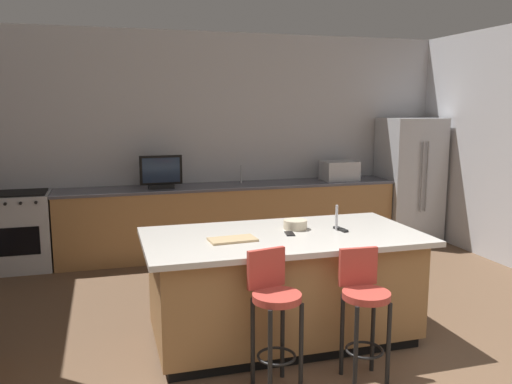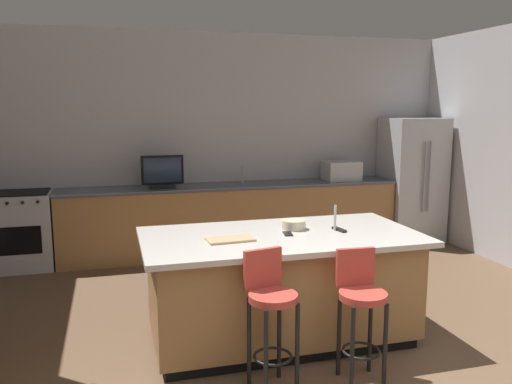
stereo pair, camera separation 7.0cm
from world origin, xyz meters
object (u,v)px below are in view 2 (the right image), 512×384
object	(u,v)px
range_oven	(22,230)
tv_remote	(339,229)
tv_monitor	(162,173)
cutting_board	(230,239)
microwave	(341,171)
fruit_bowl	(294,225)
cell_phone	(288,234)
kitchen_island	(281,286)
bar_stool_left	(271,308)
refrigerator	(412,180)
bar_stool_right	(361,305)

from	to	relation	value
range_oven	tv_remote	distance (m)	4.03
tv_monitor	cutting_board	size ratio (longest dim) A/B	1.44
range_oven	microwave	distance (m)	4.24
fruit_bowl	cutting_board	bearing A→B (deg)	-159.30
range_oven	cell_phone	bearing A→B (deg)	-47.89
kitchen_island	microwave	distance (m)	3.30
range_oven	tv_monitor	xyz separation A→B (m)	(1.70, -0.05, 0.65)
microwave	cell_phone	size ratio (longest dim) A/B	3.20
tv_monitor	bar_stool_left	world-z (taller)	tv_monitor
refrigerator	tv_monitor	xyz separation A→B (m)	(-3.59, -0.01, 0.23)
cell_phone	cutting_board	bearing A→B (deg)	-161.98
tv_monitor	cell_phone	bearing A→B (deg)	-74.11
kitchen_island	bar_stool_left	world-z (taller)	bar_stool_left
bar_stool_left	cell_phone	bearing A→B (deg)	50.52
refrigerator	bar_stool_right	distance (m)	4.31
tv_monitor	cell_phone	distance (m)	2.79
range_oven	cutting_board	bearing A→B (deg)	-55.00
microwave	bar_stool_left	xyz separation A→B (m)	(-2.09, -3.44, -0.47)
kitchen_island	microwave	xyz separation A→B (m)	(1.78, 2.71, 0.59)
refrigerator	tv_monitor	distance (m)	3.60
bar_stool_right	fruit_bowl	world-z (taller)	fruit_bowl
tv_monitor	kitchen_island	bearing A→B (deg)	-75.05
cutting_board	bar_stool_left	bearing A→B (deg)	-77.52
fruit_bowl	cutting_board	xyz separation A→B (m)	(-0.61, -0.23, -0.03)
range_oven	bar_stool_left	bearing A→B (deg)	-58.53
range_oven	cell_phone	world-z (taller)	range_oven
fruit_bowl	cutting_board	distance (m)	0.66
fruit_bowl	cutting_board	size ratio (longest dim) A/B	0.55
bar_stool_left	fruit_bowl	size ratio (longest dim) A/B	4.81
kitchen_island	tv_remote	world-z (taller)	tv_remote
microwave	cutting_board	size ratio (longest dim) A/B	1.30
fruit_bowl	cell_phone	xyz separation A→B (m)	(-0.11, -0.16, -0.04)
microwave	tv_monitor	size ratio (longest dim) A/B	0.90
refrigerator	cutting_board	bearing A→B (deg)	-140.38
refrigerator	tv_remote	bearing A→B (deg)	-131.41
range_oven	tv_monitor	distance (m)	1.82
tv_remote	cell_phone	bearing A→B (deg)	171.96
microwave	bar_stool_right	distance (m)	3.82
bar_stool_left	cutting_board	xyz separation A→B (m)	(-0.14, 0.63, 0.34)
kitchen_island	tv_remote	size ratio (longest dim) A/B	13.48
fruit_bowl	range_oven	bearing A→B (deg)	135.04
refrigerator	fruit_bowl	world-z (taller)	refrigerator
cell_phone	fruit_bowl	bearing A→B (deg)	65.21
refrigerator	bar_stool_right	size ratio (longest dim) A/B	1.88
microwave	cutting_board	world-z (taller)	microwave
kitchen_island	cutting_board	distance (m)	0.65
refrigerator	microwave	world-z (taller)	refrigerator
tv_remote	microwave	bearing A→B (deg)	56.89
microwave	cell_phone	xyz separation A→B (m)	(-1.73, -2.73, -0.14)
range_oven	tv_remote	size ratio (longest dim) A/B	5.57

